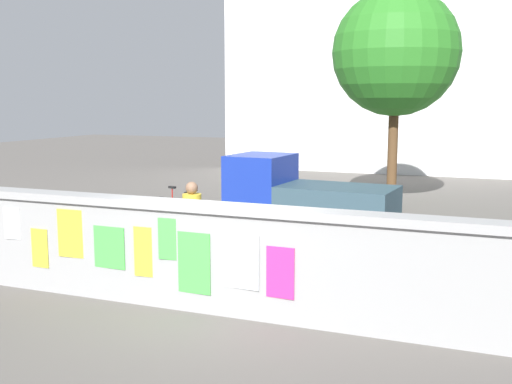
# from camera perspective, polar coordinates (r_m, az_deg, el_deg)

# --- Properties ---
(ground) EXTENTS (60.00, 60.00, 0.00)m
(ground) POSITION_cam_1_polar(r_m,az_deg,el_deg) (16.39, 8.36, -2.22)
(ground) COLOR #605B56
(poster_wall) EXTENTS (8.54, 0.42, 1.60)m
(poster_wall) POSITION_cam_1_polar(r_m,az_deg,el_deg) (8.79, -3.60, -6.08)
(poster_wall) COLOR #9C9C9C
(poster_wall) RESTS_ON ground
(auto_rickshaw_truck) EXTENTS (3.71, 1.79, 1.85)m
(auto_rickshaw_truck) POSITION_cam_1_polar(r_m,az_deg,el_deg) (13.28, 4.34, -0.74)
(auto_rickshaw_truck) COLOR black
(auto_rickshaw_truck) RESTS_ON ground
(motorcycle) EXTENTS (1.90, 0.56, 0.87)m
(motorcycle) POSITION_cam_1_polar(r_m,az_deg,el_deg) (9.68, 5.29, -6.93)
(motorcycle) COLOR black
(motorcycle) RESTS_ON ground
(bicycle_near) EXTENTS (1.69, 0.46, 0.95)m
(bicycle_near) POSITION_cam_1_polar(r_m,az_deg,el_deg) (11.49, 17.81, -5.33)
(bicycle_near) COLOR black
(bicycle_near) RESTS_ON ground
(bicycle_far) EXTENTS (1.66, 0.59, 0.95)m
(bicycle_far) POSITION_cam_1_polar(r_m,az_deg,el_deg) (15.07, -7.40, -1.74)
(bicycle_far) COLOR black
(bicycle_far) RESTS_ON ground
(person_walking) EXTENTS (0.47, 0.47, 1.62)m
(person_walking) POSITION_cam_1_polar(r_m,az_deg,el_deg) (10.92, -5.99, -2.33)
(person_walking) COLOR #338CBF
(person_walking) RESTS_ON ground
(tree_roadside) EXTENTS (3.47, 3.47, 6.07)m
(tree_roadside) POSITION_cam_1_polar(r_m,az_deg,el_deg) (17.47, 12.95, 12.56)
(tree_roadside) COLOR brown
(tree_roadside) RESTS_ON ground
(building_background) EXTENTS (14.01, 4.34, 9.33)m
(building_background) POSITION_cam_1_polar(r_m,az_deg,el_deg) (27.80, 12.15, 11.78)
(building_background) COLOR white
(building_background) RESTS_ON ground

